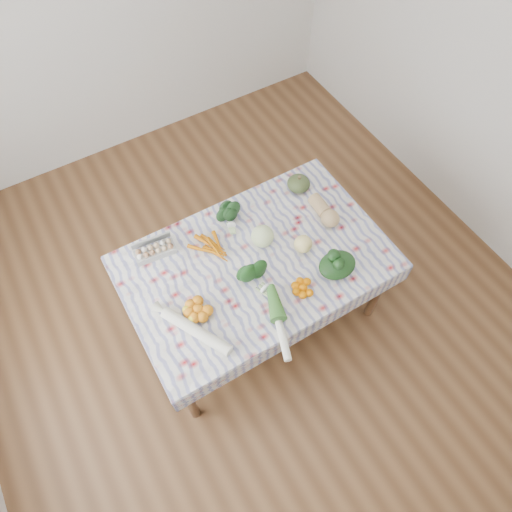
{
  "coord_description": "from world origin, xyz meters",
  "views": [
    {
      "loc": [
        -0.77,
        -1.29,
        3.21
      ],
      "look_at": [
        0.0,
        0.0,
        0.82
      ],
      "focal_mm": 32.0,
      "sensor_mm": 36.0,
      "label": 1
    }
  ],
  "objects_px": {
    "dining_table": "(256,268)",
    "grapefruit": "(303,244)",
    "cabbage": "(262,236)",
    "butternut_squash": "(325,210)",
    "kabocha_squash": "(299,183)",
    "egg_carton": "(155,251)"
  },
  "relations": [
    {
      "from": "dining_table",
      "to": "cabbage",
      "type": "height_order",
      "value": "cabbage"
    },
    {
      "from": "cabbage",
      "to": "butternut_squash",
      "type": "relative_size",
      "value": 0.56
    },
    {
      "from": "dining_table",
      "to": "cabbage",
      "type": "distance_m",
      "value": 0.21
    },
    {
      "from": "dining_table",
      "to": "egg_carton",
      "type": "bearing_deg",
      "value": 144.68
    },
    {
      "from": "dining_table",
      "to": "butternut_squash",
      "type": "bearing_deg",
      "value": 7.45
    },
    {
      "from": "egg_carton",
      "to": "cabbage",
      "type": "distance_m",
      "value": 0.68
    },
    {
      "from": "dining_table",
      "to": "grapefruit",
      "type": "xyz_separation_m",
      "value": [
        0.3,
        -0.07,
        0.14
      ]
    },
    {
      "from": "grapefruit",
      "to": "egg_carton",
      "type": "bearing_deg",
      "value": 151.6
    },
    {
      "from": "butternut_squash",
      "to": "grapefruit",
      "type": "relative_size",
      "value": 2.23
    },
    {
      "from": "grapefruit",
      "to": "dining_table",
      "type": "bearing_deg",
      "value": 165.98
    },
    {
      "from": "egg_carton",
      "to": "grapefruit",
      "type": "bearing_deg",
      "value": -21.83
    },
    {
      "from": "egg_carton",
      "to": "grapefruit",
      "type": "xyz_separation_m",
      "value": [
        0.82,
        -0.44,
        0.02
      ]
    },
    {
      "from": "dining_table",
      "to": "kabocha_squash",
      "type": "relative_size",
      "value": 10.05
    },
    {
      "from": "cabbage",
      "to": "butternut_squash",
      "type": "distance_m",
      "value": 0.47
    },
    {
      "from": "egg_carton",
      "to": "kabocha_squash",
      "type": "height_order",
      "value": "kabocha_squash"
    },
    {
      "from": "kabocha_squash",
      "to": "grapefruit",
      "type": "relative_size",
      "value": 1.37
    },
    {
      "from": "egg_carton",
      "to": "grapefruit",
      "type": "height_order",
      "value": "grapefruit"
    },
    {
      "from": "dining_table",
      "to": "grapefruit",
      "type": "bearing_deg",
      "value": -14.02
    },
    {
      "from": "dining_table",
      "to": "kabocha_squash",
      "type": "bearing_deg",
      "value": 32.95
    },
    {
      "from": "cabbage",
      "to": "grapefruit",
      "type": "relative_size",
      "value": 1.26
    },
    {
      "from": "egg_carton",
      "to": "butternut_squash",
      "type": "relative_size",
      "value": 0.99
    },
    {
      "from": "cabbage",
      "to": "grapefruit",
      "type": "distance_m",
      "value": 0.26
    }
  ]
}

